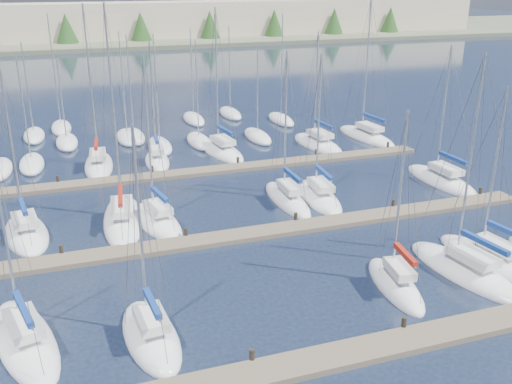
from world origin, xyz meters
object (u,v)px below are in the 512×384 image
object	(u,v)px
sailboat_n	(99,165)
sailboat_r	(366,136)
sailboat_k	(287,199)
sailboat_e	(465,271)
sailboat_j	(157,221)
sailboat_b	(25,340)
sailboat_f	(490,260)
sailboat_o	(157,161)
sailboat_c	(151,336)
sailboat_i	(123,219)
sailboat_d	(395,284)
sailboat_l	(319,197)
sailboat_p	(221,150)
sailboat_h	(26,234)
sailboat_q	(318,144)

from	to	relation	value
sailboat_n	sailboat_r	bearing A→B (deg)	6.80
sailboat_k	sailboat_r	size ratio (longest dim) A/B	0.80
sailboat_n	sailboat_e	world-z (taller)	sailboat_n
sailboat_j	sailboat_b	distance (m)	14.88
sailboat_f	sailboat_o	bearing A→B (deg)	112.19
sailboat_n	sailboat_c	world-z (taller)	sailboat_n
sailboat_n	sailboat_i	distance (m)	13.53
sailboat_d	sailboat_l	size ratio (longest dim) A/B	0.91
sailboat_k	sailboat_p	bearing A→B (deg)	95.46
sailboat_d	sailboat_h	distance (m)	24.69
sailboat_l	sailboat_e	distance (m)	14.26
sailboat_n	sailboat_e	distance (m)	33.86
sailboat_d	sailboat_r	distance (m)	32.18
sailboat_i	sailboat_f	xyz separation A→B (m)	(20.85, -13.76, -0.01)
sailboat_k	sailboat_f	bearing A→B (deg)	-58.84
sailboat_d	sailboat_e	xyz separation A→B (m)	(4.81, 0.09, -0.01)
sailboat_e	sailboat_h	world-z (taller)	sailboat_e
sailboat_h	sailboat_k	bearing A→B (deg)	-8.10
sailboat_j	sailboat_h	size ratio (longest dim) A/B	1.01
sailboat_d	sailboat_n	bearing A→B (deg)	125.18
sailboat_f	sailboat_q	distance (m)	27.15
sailboat_j	sailboat_e	bearing A→B (deg)	-49.67
sailboat_j	sailboat_e	size ratio (longest dim) A/B	0.92
sailboat_i	sailboat_b	xyz separation A→B (m)	(-6.21, -13.29, -0.02)
sailboat_d	sailboat_f	size ratio (longest dim) A/B	0.94
sailboat_j	sailboat_l	bearing A→B (deg)	-7.69
sailboat_f	sailboat_q	bearing A→B (deg)	79.52
sailboat_n	sailboat_d	size ratio (longest dim) A/B	1.39
sailboat_j	sailboat_e	xyz separation A→B (m)	(16.18, -13.33, -0.00)
sailboat_p	sailboat_r	world-z (taller)	sailboat_r
sailboat_n	sailboat_r	xyz separation A→B (m)	(28.56, 0.85, -0.01)
sailboat_b	sailboat_d	bearing A→B (deg)	-17.54
sailboat_d	sailboat_o	bearing A→B (deg)	116.12
sailboat_p	sailboat_n	xyz separation A→B (m)	(-12.07, -0.81, 0.01)
sailboat_r	sailboat_q	distance (m)	6.37
sailboat_k	sailboat_i	xyz separation A→B (m)	(-12.73, 0.21, -0.00)
sailboat_k	sailboat_j	xyz separation A→B (m)	(-10.44, -0.88, -0.01)
sailboat_k	sailboat_f	xyz separation A→B (m)	(8.12, -13.56, -0.01)
sailboat_p	sailboat_i	size ratio (longest dim) A/B	0.93
sailboat_c	sailboat_o	size ratio (longest dim) A/B	0.96
sailboat_n	sailboat_e	bearing A→B (deg)	-50.48
sailboat_p	sailboat_b	world-z (taller)	sailboat_p
sailboat_i	sailboat_q	distance (m)	25.41
sailboat_j	sailboat_l	world-z (taller)	sailboat_j
sailboat_c	sailboat_l	size ratio (longest dim) A/B	0.96
sailboat_c	sailboat_r	size ratio (longest dim) A/B	0.75
sailboat_d	sailboat_l	bearing A→B (deg)	91.45
sailboat_k	sailboat_e	world-z (taller)	sailboat_e
sailboat_k	sailboat_j	bearing A→B (deg)	-174.94
sailboat_n	sailboat_d	xyz separation A→B (m)	(14.32, -28.02, -0.00)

